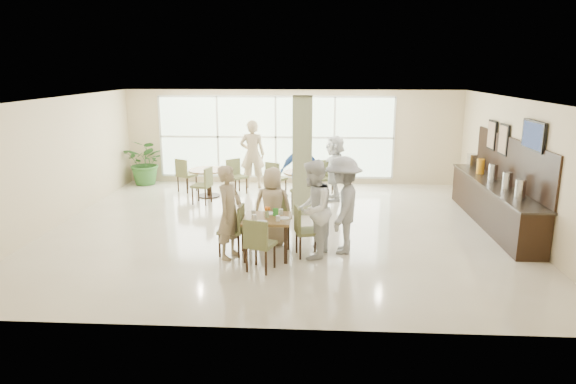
# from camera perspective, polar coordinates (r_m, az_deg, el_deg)

# --- Properties ---
(ground) EXTENTS (10.00, 10.00, 0.00)m
(ground) POSITION_cam_1_polar(r_m,az_deg,el_deg) (11.34, -0.66, -3.96)
(ground) COLOR beige
(ground) RESTS_ON ground
(room_shell) EXTENTS (10.00, 10.00, 10.00)m
(room_shell) POSITION_cam_1_polar(r_m,az_deg,el_deg) (10.94, -0.68, 4.57)
(room_shell) COLOR white
(room_shell) RESTS_ON ground
(window_bank) EXTENTS (7.00, 0.04, 7.00)m
(window_bank) POSITION_cam_1_polar(r_m,az_deg,el_deg) (15.42, -1.38, 6.10)
(window_bank) COLOR silver
(window_bank) RESTS_ON ground
(column) EXTENTS (0.45, 0.45, 2.80)m
(column) POSITION_cam_1_polar(r_m,az_deg,el_deg) (12.15, 1.61, 4.04)
(column) COLOR #7B815A
(column) RESTS_ON ground
(main_table) EXTENTS (0.87, 0.87, 0.75)m
(main_table) POSITION_cam_1_polar(r_m,az_deg,el_deg) (9.48, -2.33, -3.44)
(main_table) COLOR brown
(main_table) RESTS_ON ground
(round_table_left) EXTENTS (1.06, 1.06, 0.75)m
(round_table_left) POSITION_cam_1_polar(r_m,az_deg,el_deg) (14.08, -8.86, 1.77)
(round_table_left) COLOR brown
(round_table_left) RESTS_ON ground
(round_table_right) EXTENTS (1.04, 1.04, 0.75)m
(round_table_right) POSITION_cam_1_polar(r_m,az_deg,el_deg) (13.62, 1.67, 1.51)
(round_table_right) COLOR brown
(round_table_right) RESTS_ON ground
(chairs_main_table) EXTENTS (1.95, 2.08, 0.95)m
(chairs_main_table) POSITION_cam_1_polar(r_m,az_deg,el_deg) (9.59, -2.19, -4.31)
(chairs_main_table) COLOR olive
(chairs_main_table) RESTS_ON ground
(chairs_table_left) EXTENTS (2.09, 1.87, 0.95)m
(chairs_table_left) POSITION_cam_1_polar(r_m,az_deg,el_deg) (14.15, -8.81, 1.45)
(chairs_table_left) COLOR olive
(chairs_table_left) RESTS_ON ground
(chairs_table_right) EXTENTS (1.94, 1.89, 0.95)m
(chairs_table_right) POSITION_cam_1_polar(r_m,az_deg,el_deg) (13.61, 1.54, 1.12)
(chairs_table_right) COLOR olive
(chairs_table_right) RESTS_ON ground
(tabletop_clutter) EXTENTS (0.72, 0.74, 0.21)m
(tabletop_clutter) POSITION_cam_1_polar(r_m,az_deg,el_deg) (9.42, -2.15, -2.51)
(tabletop_clutter) COLOR white
(tabletop_clutter) RESTS_ON main_table
(buffet_counter) EXTENTS (0.64, 4.70, 1.95)m
(buffet_counter) POSITION_cam_1_polar(r_m,az_deg,el_deg) (12.29, 21.93, -0.89)
(buffet_counter) COLOR black
(buffet_counter) RESTS_ON ground
(wall_tv) EXTENTS (0.06, 1.00, 0.58)m
(wall_tv) POSITION_cam_1_polar(r_m,az_deg,el_deg) (11.07, 25.61, 5.68)
(wall_tv) COLOR black
(wall_tv) RESTS_ON ground
(framed_art_a) EXTENTS (0.05, 0.55, 0.70)m
(framed_art_a) POSITION_cam_1_polar(r_m,az_deg,el_deg) (12.60, 22.83, 5.39)
(framed_art_a) COLOR black
(framed_art_a) RESTS_ON ground
(framed_art_b) EXTENTS (0.05, 0.55, 0.70)m
(framed_art_b) POSITION_cam_1_polar(r_m,az_deg,el_deg) (13.35, 21.72, 5.90)
(framed_art_b) COLOR black
(framed_art_b) RESTS_ON ground
(potted_plant) EXTENTS (1.49, 1.49, 1.36)m
(potted_plant) POSITION_cam_1_polar(r_m,az_deg,el_deg) (15.91, -15.46, 3.22)
(potted_plant) COLOR #2F6428
(potted_plant) RESTS_ON ground
(teen_left) EXTENTS (0.60, 0.73, 1.73)m
(teen_left) POSITION_cam_1_polar(r_m,az_deg,el_deg) (9.41, -6.52, -2.25)
(teen_left) COLOR tan
(teen_left) RESTS_ON ground
(teen_far) EXTENTS (0.78, 0.46, 1.56)m
(teen_far) POSITION_cam_1_polar(r_m,az_deg,el_deg) (10.09, -1.71, -1.59)
(teen_far) COLOR tan
(teen_far) RESTS_ON ground
(teen_right) EXTENTS (0.88, 1.02, 1.82)m
(teen_right) POSITION_cam_1_polar(r_m,az_deg,el_deg) (9.38, 2.79, -1.94)
(teen_right) COLOR white
(teen_right) RESTS_ON ground
(teen_standing) EXTENTS (0.88, 1.29, 1.84)m
(teen_standing) POSITION_cam_1_polar(r_m,az_deg,el_deg) (9.67, 6.15, -1.47)
(teen_standing) COLOR gray
(teen_standing) RESTS_ON ground
(adult_a) EXTENTS (1.17, 0.90, 1.77)m
(adult_a) POSITION_cam_1_polar(r_m,az_deg,el_deg) (12.83, 1.37, 2.22)
(adult_a) COLOR #467CD4
(adult_a) RESTS_ON ground
(adult_b) EXTENTS (0.70, 1.60, 1.72)m
(adult_b) POSITION_cam_1_polar(r_m,az_deg,el_deg) (13.59, 5.20, 2.70)
(adult_b) COLOR white
(adult_b) RESTS_ON ground
(adult_standing) EXTENTS (0.74, 0.50, 1.98)m
(adult_standing) POSITION_cam_1_polar(r_m,az_deg,el_deg) (14.88, -3.98, 4.21)
(adult_standing) COLOR tan
(adult_standing) RESTS_ON ground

